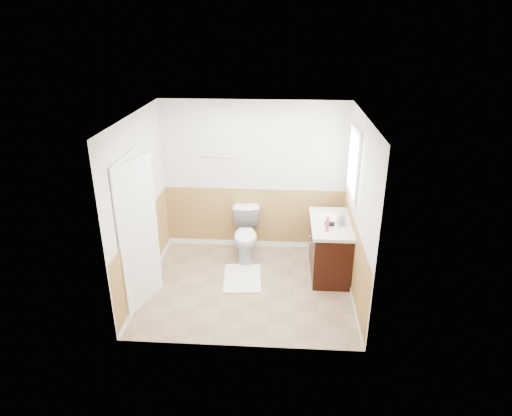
# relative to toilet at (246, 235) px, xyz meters

# --- Properties ---
(floor) EXTENTS (3.00, 3.00, 0.00)m
(floor) POSITION_rel_toilet_xyz_m (0.10, -0.89, -0.40)
(floor) COLOR #8C7051
(floor) RESTS_ON ground
(ceiling) EXTENTS (3.00, 3.00, 0.00)m
(ceiling) POSITION_rel_toilet_xyz_m (0.10, -0.89, 2.10)
(ceiling) COLOR white
(ceiling) RESTS_ON floor
(wall_back) EXTENTS (3.00, 0.00, 3.00)m
(wall_back) POSITION_rel_toilet_xyz_m (0.10, 0.41, 0.85)
(wall_back) COLOR silver
(wall_back) RESTS_ON floor
(wall_front) EXTENTS (3.00, 0.00, 3.00)m
(wall_front) POSITION_rel_toilet_xyz_m (0.10, -2.19, 0.85)
(wall_front) COLOR silver
(wall_front) RESTS_ON floor
(wall_left) EXTENTS (0.00, 3.00, 3.00)m
(wall_left) POSITION_rel_toilet_xyz_m (-1.40, -0.89, 0.85)
(wall_left) COLOR silver
(wall_left) RESTS_ON floor
(wall_right) EXTENTS (0.00, 3.00, 3.00)m
(wall_right) POSITION_rel_toilet_xyz_m (1.60, -0.89, 0.85)
(wall_right) COLOR silver
(wall_right) RESTS_ON floor
(wainscot_back) EXTENTS (3.00, 0.00, 3.00)m
(wainscot_back) POSITION_rel_toilet_xyz_m (0.10, 0.40, 0.10)
(wainscot_back) COLOR #A17940
(wainscot_back) RESTS_ON floor
(wainscot_front) EXTENTS (3.00, 0.00, 3.00)m
(wainscot_front) POSITION_rel_toilet_xyz_m (0.10, -2.18, 0.10)
(wainscot_front) COLOR #A17940
(wainscot_front) RESTS_ON floor
(wainscot_left) EXTENTS (0.00, 2.60, 2.60)m
(wainscot_left) POSITION_rel_toilet_xyz_m (-1.38, -0.89, 0.10)
(wainscot_left) COLOR #A17940
(wainscot_left) RESTS_ON floor
(wainscot_right) EXTENTS (0.00, 2.60, 2.60)m
(wainscot_right) POSITION_rel_toilet_xyz_m (1.59, -0.89, 0.10)
(wainscot_right) COLOR #A17940
(wainscot_right) RESTS_ON floor
(toilet) EXTENTS (0.50, 0.81, 0.80)m
(toilet) POSITION_rel_toilet_xyz_m (0.00, 0.00, 0.00)
(toilet) COLOR white
(toilet) RESTS_ON floor
(bath_mat) EXTENTS (0.61, 0.84, 0.02)m
(bath_mat) POSITION_rel_toilet_xyz_m (0.00, -0.68, -0.39)
(bath_mat) COLOR white
(bath_mat) RESTS_ON floor
(vanity_cabinet) EXTENTS (0.55, 1.10, 0.80)m
(vanity_cabinet) POSITION_rel_toilet_xyz_m (1.32, -0.39, 0.00)
(vanity_cabinet) COLOR black
(vanity_cabinet) RESTS_ON floor
(vanity_knob_left) EXTENTS (0.03, 0.03, 0.03)m
(vanity_knob_left) POSITION_rel_toilet_xyz_m (1.02, -0.49, 0.15)
(vanity_knob_left) COLOR #BCBBC2
(vanity_knob_left) RESTS_ON vanity_cabinet
(vanity_knob_right) EXTENTS (0.03, 0.03, 0.03)m
(vanity_knob_right) POSITION_rel_toilet_xyz_m (1.02, -0.29, 0.15)
(vanity_knob_right) COLOR white
(vanity_knob_right) RESTS_ON vanity_cabinet
(countertop) EXTENTS (0.60, 1.15, 0.05)m
(countertop) POSITION_rel_toilet_xyz_m (1.31, -0.39, 0.43)
(countertop) COLOR silver
(countertop) RESTS_ON vanity_cabinet
(sink_basin) EXTENTS (0.36, 0.36, 0.02)m
(sink_basin) POSITION_rel_toilet_xyz_m (1.32, -0.24, 0.46)
(sink_basin) COLOR white
(sink_basin) RESTS_ON countertop
(faucet) EXTENTS (0.02, 0.02, 0.14)m
(faucet) POSITION_rel_toilet_xyz_m (1.50, -0.24, 0.52)
(faucet) COLOR silver
(faucet) RESTS_ON countertop
(lotion_bottle) EXTENTS (0.05, 0.05, 0.22)m
(lotion_bottle) POSITION_rel_toilet_xyz_m (1.22, -0.70, 0.56)
(lotion_bottle) COLOR #DE396C
(lotion_bottle) RESTS_ON countertop
(soap_dispenser) EXTENTS (0.12, 0.12, 0.20)m
(soap_dispenser) POSITION_rel_toilet_xyz_m (1.44, -0.49, 0.55)
(soap_dispenser) COLOR gray
(soap_dispenser) RESTS_ON countertop
(hair_dryer_body) EXTENTS (0.14, 0.07, 0.07)m
(hair_dryer_body) POSITION_rel_toilet_xyz_m (1.27, -0.53, 0.49)
(hair_dryer_body) COLOR black
(hair_dryer_body) RESTS_ON countertop
(hair_dryer_handle) EXTENTS (0.03, 0.03, 0.07)m
(hair_dryer_handle) POSITION_rel_toilet_xyz_m (1.24, -0.52, 0.46)
(hair_dryer_handle) COLOR black
(hair_dryer_handle) RESTS_ON countertop
(mirror_panel) EXTENTS (0.02, 0.35, 0.90)m
(mirror_panel) POSITION_rel_toilet_xyz_m (1.58, 0.21, 1.15)
(mirror_panel) COLOR silver
(mirror_panel) RESTS_ON wall_right
(window_frame) EXTENTS (0.04, 0.80, 1.00)m
(window_frame) POSITION_rel_toilet_xyz_m (1.57, -0.30, 1.35)
(window_frame) COLOR white
(window_frame) RESTS_ON wall_right
(window_glass) EXTENTS (0.01, 0.70, 0.90)m
(window_glass) POSITION_rel_toilet_xyz_m (1.59, -0.30, 1.35)
(window_glass) COLOR white
(window_glass) RESTS_ON wall_right
(door) EXTENTS (0.29, 0.78, 2.04)m
(door) POSITION_rel_toilet_xyz_m (-1.30, -1.34, 0.62)
(door) COLOR white
(door) RESTS_ON wall_left
(door_frame) EXTENTS (0.02, 0.92, 2.10)m
(door_frame) POSITION_rel_toilet_xyz_m (-1.37, -1.34, 0.63)
(door_frame) COLOR white
(door_frame) RESTS_ON wall_left
(door_knob) EXTENTS (0.06, 0.06, 0.06)m
(door_knob) POSITION_rel_toilet_xyz_m (-1.24, -1.01, 0.55)
(door_knob) COLOR silver
(door_knob) RESTS_ON door
(towel_bar) EXTENTS (0.62, 0.02, 0.02)m
(towel_bar) POSITION_rel_toilet_xyz_m (-0.45, 0.36, 1.20)
(towel_bar) COLOR silver
(towel_bar) RESTS_ON wall_back
(tp_holder_bar) EXTENTS (0.14, 0.02, 0.02)m
(tp_holder_bar) POSITION_rel_toilet_xyz_m (0.00, 0.34, 0.30)
(tp_holder_bar) COLOR silver
(tp_holder_bar) RESTS_ON wall_back
(tp_roll) EXTENTS (0.10, 0.11, 0.11)m
(tp_roll) POSITION_rel_toilet_xyz_m (0.00, 0.34, 0.30)
(tp_roll) COLOR white
(tp_roll) RESTS_ON tp_holder_bar
(tp_sheet) EXTENTS (0.10, 0.01, 0.16)m
(tp_sheet) POSITION_rel_toilet_xyz_m (0.00, 0.34, 0.19)
(tp_sheet) COLOR white
(tp_sheet) RESTS_ON tp_roll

